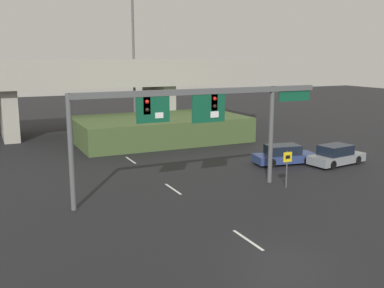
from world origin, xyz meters
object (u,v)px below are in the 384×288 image
speed_limit_sign (287,164)px  signal_gantry (196,110)px  highway_light_pole_near (133,39)px  parked_sedan_near_right (284,155)px  parked_sedan_mid_right (336,156)px

speed_limit_sign → signal_gantry: bearing=165.3°
highway_light_pole_near → parked_sedan_near_right: (5.96, -16.97, -8.79)m
signal_gantry → parked_sedan_near_right: bearing=22.4°
speed_limit_sign → highway_light_pole_near: bearing=96.1°
speed_limit_sign → parked_sedan_near_right: size_ratio=0.47×
speed_limit_sign → parked_sedan_mid_right: size_ratio=0.49×
speed_limit_sign → parked_sedan_mid_right: speed_limit_sign is taller
parked_sedan_near_right → parked_sedan_mid_right: 3.78m
speed_limit_sign → parked_sedan_mid_right: 7.68m
signal_gantry → parked_sedan_mid_right: size_ratio=3.28×
parked_sedan_near_right → speed_limit_sign: bearing=-115.8°
signal_gantry → speed_limit_sign: bearing=-14.7°
signal_gantry → highway_light_pole_near: highway_light_pole_near is taller
speed_limit_sign → highway_light_pole_near: size_ratio=0.12×
speed_limit_sign → highway_light_pole_near: highway_light_pole_near is taller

